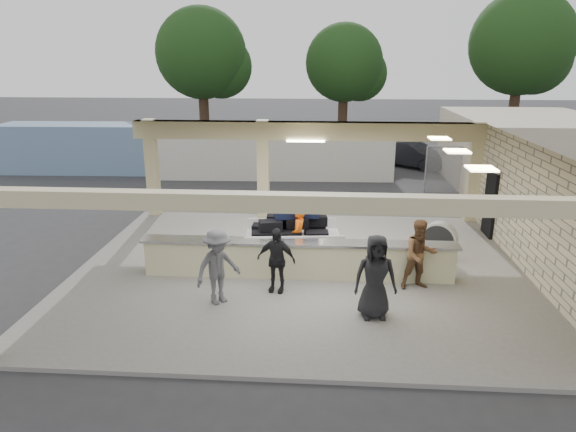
# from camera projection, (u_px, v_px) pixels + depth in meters

# --- Properties ---
(ground) EXTENTS (120.00, 120.00, 0.00)m
(ground) POSITION_uv_depth(u_px,v_px,m) (299.00, 272.00, 14.02)
(ground) COLOR #2C2C2F
(ground) RESTS_ON ground
(pavilion) EXTENTS (12.01, 10.00, 3.55)m
(pavilion) POSITION_uv_depth(u_px,v_px,m) (308.00, 218.00, 14.23)
(pavilion) COLOR slate
(pavilion) RESTS_ON ground
(baggage_counter) EXTENTS (8.20, 0.58, 0.98)m
(baggage_counter) POSITION_uv_depth(u_px,v_px,m) (298.00, 259.00, 13.37)
(baggage_counter) COLOR beige
(baggage_counter) RESTS_ON pavilion
(luggage_cart) EXTENTS (2.80, 1.90, 1.54)m
(luggage_cart) POSITION_uv_depth(u_px,v_px,m) (292.00, 233.00, 14.32)
(luggage_cart) COLOR silver
(luggage_cart) RESTS_ON pavilion
(drum_fan) EXTENTS (1.04, 0.71, 1.10)m
(drum_fan) POSITION_uv_depth(u_px,v_px,m) (439.00, 240.00, 14.47)
(drum_fan) COLOR silver
(drum_fan) RESTS_ON pavilion
(baggage_handler) EXTENTS (0.42, 0.65, 1.65)m
(baggage_handler) POSITION_uv_depth(u_px,v_px,m) (298.00, 236.00, 14.03)
(baggage_handler) COLOR #EA5A0C
(baggage_handler) RESTS_ON pavilion
(passenger_a) EXTENTS (0.92, 0.55, 1.78)m
(passenger_a) POSITION_uv_depth(u_px,v_px,m) (420.00, 255.00, 12.57)
(passenger_a) COLOR brown
(passenger_a) RESTS_ON pavilion
(passenger_b) EXTENTS (1.00, 0.52, 1.63)m
(passenger_b) POSITION_uv_depth(u_px,v_px,m) (276.00, 260.00, 12.44)
(passenger_b) COLOR black
(passenger_b) RESTS_ON pavilion
(passenger_c) EXTENTS (1.11, 1.11, 1.80)m
(passenger_c) POSITION_uv_depth(u_px,v_px,m) (218.00, 267.00, 11.81)
(passenger_c) COLOR #4E4F54
(passenger_c) RESTS_ON pavilion
(passenger_d) EXTENTS (0.96, 0.47, 1.91)m
(passenger_d) POSITION_uv_depth(u_px,v_px,m) (375.00, 277.00, 11.16)
(passenger_d) COLOR black
(passenger_d) RESTS_ON pavilion
(car_white_a) EXTENTS (4.94, 3.41, 1.29)m
(car_white_a) POSITION_uv_depth(u_px,v_px,m) (499.00, 162.00, 25.22)
(car_white_a) COLOR silver
(car_white_a) RESTS_ON ground
(car_white_b) EXTENTS (4.30, 2.95, 1.27)m
(car_white_b) POSITION_uv_depth(u_px,v_px,m) (547.00, 161.00, 25.58)
(car_white_b) COLOR silver
(car_white_b) RESTS_ON ground
(car_dark) EXTENTS (4.02, 3.70, 1.35)m
(car_dark) POSITION_uv_depth(u_px,v_px,m) (412.00, 154.00, 27.11)
(car_dark) COLOR black
(car_dark) RESTS_ON ground
(container_white) EXTENTS (11.11, 2.55, 2.39)m
(container_white) POSITION_uv_depth(u_px,v_px,m) (277.00, 152.00, 24.85)
(container_white) COLOR silver
(container_white) RESTS_ON ground
(container_blue) EXTENTS (9.31, 2.52, 2.40)m
(container_blue) POSITION_uv_depth(u_px,v_px,m) (94.00, 148.00, 25.95)
(container_blue) COLOR #6680A4
(container_blue) RESTS_ON ground
(fence) EXTENTS (12.06, 0.06, 2.03)m
(fence) POSITION_uv_depth(u_px,v_px,m) (570.00, 170.00, 21.55)
(fence) COLOR gray
(fence) RESTS_ON ground
(tree_left) EXTENTS (6.60, 6.30, 9.00)m
(tree_left) POSITION_uv_depth(u_px,v_px,m) (207.00, 57.00, 35.86)
(tree_left) COLOR #382619
(tree_left) RESTS_ON ground
(tree_mid) EXTENTS (6.00, 5.60, 8.00)m
(tree_mid) POSITION_uv_depth(u_px,v_px,m) (348.00, 66.00, 37.30)
(tree_mid) COLOR #382619
(tree_mid) RESTS_ON ground
(tree_right) EXTENTS (7.20, 7.00, 10.00)m
(tree_right) POSITION_uv_depth(u_px,v_px,m) (525.00, 47.00, 35.19)
(tree_right) COLOR #382619
(tree_right) RESTS_ON ground
(adjacent_building) EXTENTS (6.00, 8.00, 3.20)m
(adjacent_building) POSITION_uv_depth(u_px,v_px,m) (527.00, 153.00, 22.44)
(adjacent_building) COLOR beige
(adjacent_building) RESTS_ON ground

